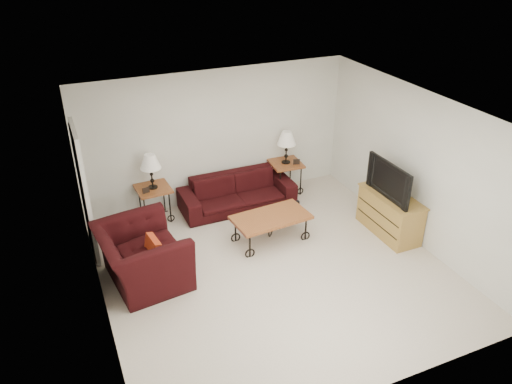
# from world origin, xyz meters

# --- Properties ---
(ground) EXTENTS (5.00, 5.00, 0.00)m
(ground) POSITION_xyz_m (0.00, 0.00, 0.00)
(ground) COLOR beige
(ground) RESTS_ON ground
(wall_back) EXTENTS (5.00, 0.02, 2.50)m
(wall_back) POSITION_xyz_m (0.00, 2.50, 1.25)
(wall_back) COLOR white
(wall_back) RESTS_ON ground
(wall_front) EXTENTS (5.00, 0.02, 2.50)m
(wall_front) POSITION_xyz_m (0.00, -2.50, 1.25)
(wall_front) COLOR white
(wall_front) RESTS_ON ground
(wall_left) EXTENTS (0.02, 5.00, 2.50)m
(wall_left) POSITION_xyz_m (-2.50, 0.00, 1.25)
(wall_left) COLOR white
(wall_left) RESTS_ON ground
(wall_right) EXTENTS (0.02, 5.00, 2.50)m
(wall_right) POSITION_xyz_m (2.50, 0.00, 1.25)
(wall_right) COLOR white
(wall_right) RESTS_ON ground
(ceiling) EXTENTS (5.00, 5.00, 0.00)m
(ceiling) POSITION_xyz_m (0.00, 0.00, 2.50)
(ceiling) COLOR white
(ceiling) RESTS_ON wall_back
(doorway) EXTENTS (0.08, 0.94, 2.04)m
(doorway) POSITION_xyz_m (-2.47, 1.65, 1.02)
(doorway) COLOR black
(doorway) RESTS_ON ground
(sofa) EXTENTS (2.10, 0.82, 0.61)m
(sofa) POSITION_xyz_m (0.19, 2.02, 0.31)
(sofa) COLOR black
(sofa) RESTS_ON ground
(side_table_left) EXTENTS (0.61, 0.61, 0.63)m
(side_table_left) POSITION_xyz_m (-1.31, 2.20, 0.31)
(side_table_left) COLOR #935A25
(side_table_left) RESTS_ON ground
(side_table_right) EXTENTS (0.62, 0.62, 0.63)m
(side_table_right) POSITION_xyz_m (1.28, 2.20, 0.32)
(side_table_right) COLOR #935A25
(side_table_right) RESTS_ON ground
(lamp_left) EXTENTS (0.37, 0.37, 0.63)m
(lamp_left) POSITION_xyz_m (-1.31, 2.20, 0.94)
(lamp_left) COLOR black
(lamp_left) RESTS_ON side_table_left
(lamp_right) EXTENTS (0.38, 0.38, 0.63)m
(lamp_right) POSITION_xyz_m (1.28, 2.20, 0.95)
(lamp_right) COLOR black
(lamp_right) RESTS_ON side_table_right
(photo_frame_left) EXTENTS (0.13, 0.04, 0.10)m
(photo_frame_left) POSITION_xyz_m (-1.46, 2.05, 0.68)
(photo_frame_left) COLOR black
(photo_frame_left) RESTS_ON side_table_left
(photo_frame_right) EXTENTS (0.13, 0.05, 0.11)m
(photo_frame_right) POSITION_xyz_m (1.43, 2.05, 0.69)
(photo_frame_right) COLOR black
(photo_frame_right) RESTS_ON side_table_right
(coffee_table) EXTENTS (1.30, 0.78, 0.47)m
(coffee_table) POSITION_xyz_m (0.29, 0.75, 0.23)
(coffee_table) COLOR #935A25
(coffee_table) RESTS_ON ground
(armchair) EXTENTS (1.31, 1.45, 0.86)m
(armchair) POSITION_xyz_m (-1.88, 0.54, 0.43)
(armchair) COLOR black
(armchair) RESTS_ON ground
(throw_pillow) EXTENTS (0.15, 0.40, 0.39)m
(throw_pillow) POSITION_xyz_m (-1.73, 0.49, 0.52)
(throw_pillow) COLOR #B53517
(throw_pillow) RESTS_ON armchair
(tv_stand) EXTENTS (0.50, 1.19, 0.71)m
(tv_stand) POSITION_xyz_m (2.23, 0.18, 0.36)
(tv_stand) COLOR olive
(tv_stand) RESTS_ON ground
(television) EXTENTS (0.14, 1.07, 0.61)m
(television) POSITION_xyz_m (2.21, 0.18, 1.02)
(television) COLOR black
(television) RESTS_ON tv_stand
(backpack) EXTENTS (0.42, 0.37, 0.46)m
(backpack) POSITION_xyz_m (1.02, 1.48, 0.23)
(backpack) COLOR black
(backpack) RESTS_ON ground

